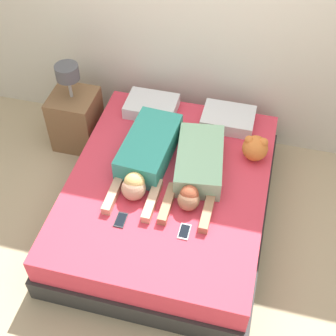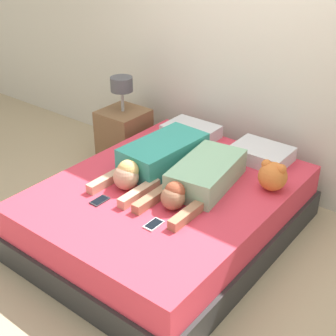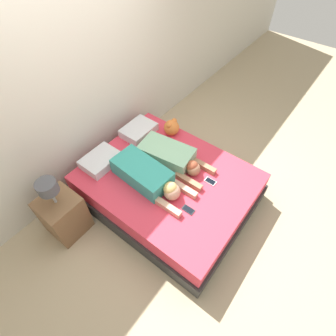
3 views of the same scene
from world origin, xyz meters
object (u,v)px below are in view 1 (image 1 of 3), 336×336
object	(u,v)px
person_left	(146,155)
nightstand	(76,117)
bed	(168,199)
person_right	(197,168)
plush_toy	(255,148)
pillow_head_right	(228,119)
cell_phone_right	(184,232)
pillow_head_left	(152,106)
cell_phone_left	(121,220)

from	to	relation	value
person_left	nightstand	bearing A→B (deg)	147.38
person_left	bed	bearing A→B (deg)	-30.72
bed	nightstand	bearing A→B (deg)	147.75
person_right	plush_toy	xyz separation A→B (m)	(0.43, 0.32, 0.02)
pillow_head_right	person_right	size ratio (longest dim) A/B	0.47
cell_phone_right	bed	bearing A→B (deg)	117.61
pillow_head_left	person_left	distance (m)	0.69
pillow_head_left	cell_phone_left	xyz separation A→B (m)	(0.11, -1.29, -0.05)
person_right	cell_phone_left	world-z (taller)	person_right
pillow_head_right	cell_phone_right	bearing A→B (deg)	-95.34
pillow_head_left	pillow_head_right	size ratio (longest dim) A/B	1.00
person_left	nightstand	world-z (taller)	nightstand
pillow_head_right	person_left	distance (m)	0.89
person_right	plush_toy	bearing A→B (deg)	37.27
cell_phone_right	plush_toy	size ratio (longest dim) A/B	0.61
plush_toy	person_right	bearing A→B (deg)	-142.73
person_right	pillow_head_right	bearing A→B (deg)	78.41
person_left	nightstand	xyz separation A→B (m)	(-0.89, 0.57, -0.26)
pillow_head_right	plush_toy	xyz separation A→B (m)	(0.28, -0.37, 0.06)
person_left	person_right	bearing A→B (deg)	-2.57
bed	cell_phone_right	distance (m)	0.58
bed	plush_toy	world-z (taller)	plush_toy
cell_phone_left	person_right	bearing A→B (deg)	51.55
person_left	cell_phone_left	bearing A→B (deg)	-92.80
bed	cell_phone_left	xyz separation A→B (m)	(-0.25, -0.48, 0.24)
person_right	plush_toy	distance (m)	0.54
pillow_head_left	nightstand	bearing A→B (deg)	-172.07
pillow_head_left	plush_toy	size ratio (longest dim) A/B	2.05
plush_toy	nightstand	bearing A→B (deg)	171.38
person_left	person_right	world-z (taller)	person_left
pillow_head_left	person_right	bearing A→B (deg)	-50.08
pillow_head_right	person_right	bearing A→B (deg)	-101.59
pillow_head_left	cell_phone_left	bearing A→B (deg)	-84.98
nightstand	cell_phone_left	bearing A→B (deg)	-53.86
person_right	nightstand	world-z (taller)	nightstand
bed	pillow_head_right	bearing A→B (deg)	65.80
pillow_head_left	pillow_head_right	distance (m)	0.73
cell_phone_right	nightstand	bearing A→B (deg)	139.27
cell_phone_left	cell_phone_right	xyz separation A→B (m)	(0.49, 0.01, 0.00)
bed	person_left	bearing A→B (deg)	149.28
bed	cell_phone_right	size ratio (longest dim) A/B	14.79
pillow_head_right	person_right	distance (m)	0.71
person_left	plush_toy	bearing A→B (deg)	19.40
pillow_head_right	cell_phone_left	distance (m)	1.43
bed	pillow_head_left	world-z (taller)	pillow_head_left
cell_phone_left	plush_toy	size ratio (longest dim) A/B	0.61
pillow_head_left	plush_toy	world-z (taller)	plush_toy
pillow_head_right	person_right	xyz separation A→B (m)	(-0.14, -0.70, 0.03)
bed	pillow_head_right	xyz separation A→B (m)	(0.36, 0.81, 0.30)
pillow_head_right	cell_phone_right	xyz separation A→B (m)	(-0.12, -1.27, -0.05)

